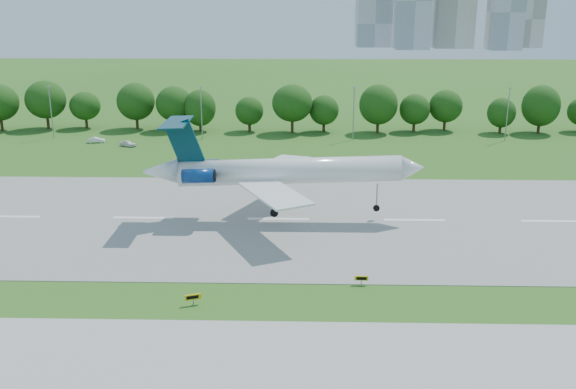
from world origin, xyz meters
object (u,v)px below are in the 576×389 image
object	(u,v)px
taxi_sign_left	(193,297)
service_vehicle_b	(128,143)
airliner	(275,170)
service_vehicle_a	(96,140)

from	to	relation	value
taxi_sign_left	service_vehicle_b	distance (m)	81.48
airliner	service_vehicle_a	size ratio (longest dim) A/B	10.90
service_vehicle_a	service_vehicle_b	distance (m)	9.01
taxi_sign_left	service_vehicle_a	xyz separation A→B (m)	(-35.67, 80.38, -0.28)
service_vehicle_a	airliner	bearing A→B (deg)	-149.54
taxi_sign_left	service_vehicle_b	bearing A→B (deg)	89.92
taxi_sign_left	airliner	bearing A→B (deg)	55.28
taxi_sign_left	service_vehicle_b	size ratio (longest dim) A/B	0.43
airliner	service_vehicle_a	bearing A→B (deg)	128.66
taxi_sign_left	service_vehicle_a	world-z (taller)	service_vehicle_a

